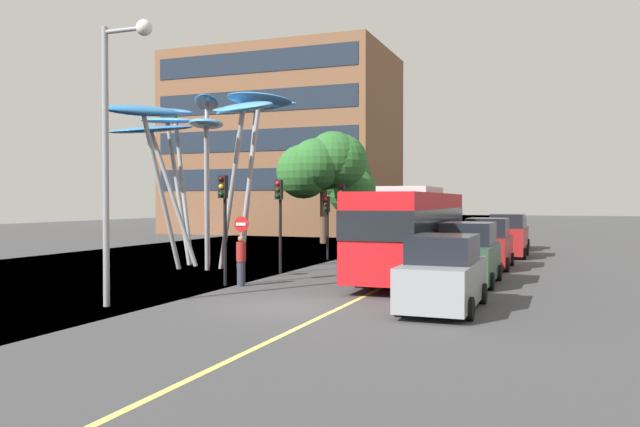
# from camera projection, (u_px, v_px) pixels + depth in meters

# --- Properties ---
(ground) EXTENTS (120.00, 240.00, 0.10)m
(ground) POSITION_uv_depth(u_px,v_px,m) (266.00, 306.00, 18.41)
(ground) COLOR #424244
(red_bus) EXTENTS (2.82, 10.79, 3.52)m
(red_bus) POSITION_uv_depth(u_px,v_px,m) (411.00, 229.00, 24.49)
(red_bus) COLOR red
(red_bus) RESTS_ON ground
(leaf_sculpture) EXTENTS (9.52, 10.22, 8.34)m
(leaf_sculpture) POSITION_uv_depth(u_px,v_px,m) (208.00, 125.00, 28.89)
(leaf_sculpture) COLOR #9EA0A5
(leaf_sculpture) RESTS_ON ground
(traffic_light_kerb_near) EXTENTS (0.28, 0.42, 3.88)m
(traffic_light_kerb_near) POSITION_uv_depth(u_px,v_px,m) (224.00, 206.00, 22.41)
(traffic_light_kerb_near) COLOR black
(traffic_light_kerb_near) RESTS_ON ground
(traffic_light_kerb_far) EXTENTS (0.28, 0.42, 3.85)m
(traffic_light_kerb_far) POSITION_uv_depth(u_px,v_px,m) (279.00, 206.00, 26.24)
(traffic_light_kerb_far) COLOR black
(traffic_light_kerb_far) RESTS_ON ground
(traffic_light_island_mid) EXTENTS (0.28, 0.42, 3.84)m
(traffic_light_island_mid) POSITION_uv_depth(u_px,v_px,m) (342.00, 205.00, 32.69)
(traffic_light_island_mid) COLOR black
(traffic_light_island_mid) RESTS_ON ground
(traffic_light_opposite) EXTENTS (0.28, 0.42, 3.22)m
(traffic_light_opposite) POSITION_uv_depth(u_px,v_px,m) (327.00, 214.00, 32.23)
(traffic_light_opposite) COLOR black
(traffic_light_opposite) RESTS_ON ground
(car_parked_near) EXTENTS (2.00, 4.53, 2.05)m
(car_parked_near) POSITION_uv_depth(u_px,v_px,m) (443.00, 275.00, 17.57)
(car_parked_near) COLOR gray
(car_parked_near) RESTS_ON ground
(car_parked_mid) EXTENTS (2.07, 4.32, 2.22)m
(car_parked_mid) POSITION_uv_depth(u_px,v_px,m) (468.00, 255.00, 22.99)
(car_parked_mid) COLOR #2D5138
(car_parked_mid) RESTS_ON ground
(car_parked_far) EXTENTS (2.05, 4.26, 2.22)m
(car_parked_far) POSITION_uv_depth(u_px,v_px,m) (488.00, 245.00, 28.48)
(car_parked_far) COLOR maroon
(car_parked_far) RESTS_ON ground
(car_side_street) EXTENTS (2.01, 3.96, 2.29)m
(car_side_street) POSITION_uv_depth(u_px,v_px,m) (508.00, 237.00, 33.98)
(car_side_street) COLOR maroon
(car_side_street) RESTS_ON ground
(car_far_side) EXTENTS (2.05, 4.01, 2.07)m
(car_far_side) POSITION_uv_depth(u_px,v_px,m) (511.00, 234.00, 39.26)
(car_far_side) COLOR maroon
(car_far_side) RESTS_ON ground
(street_lamp) EXTENTS (1.63, 0.44, 7.95)m
(street_lamp) POSITION_uv_depth(u_px,v_px,m) (116.00, 128.00, 17.88)
(street_lamp) COLOR gray
(street_lamp) RESTS_ON ground
(tree_pavement_near) EXTENTS (6.05, 5.65, 7.83)m
(tree_pavement_near) POSITION_uv_depth(u_px,v_px,m) (324.00, 164.00, 44.69)
(tree_pavement_near) COLOR brown
(tree_pavement_near) RESTS_ON ground
(tree_pavement_far) EXTENTS (4.71, 5.17, 6.90)m
(tree_pavement_far) POSITION_uv_depth(u_px,v_px,m) (346.00, 182.00, 50.58)
(tree_pavement_far) COLOR brown
(tree_pavement_far) RESTS_ON ground
(pedestrian) EXTENTS (0.34, 0.34, 1.77)m
(pedestrian) POSITION_uv_depth(u_px,v_px,m) (241.00, 261.00, 22.43)
(pedestrian) COLOR #2D3342
(pedestrian) RESTS_ON ground
(no_entry_sign) EXTENTS (0.60, 0.12, 2.40)m
(no_entry_sign) POSITION_uv_depth(u_px,v_px,m) (242.00, 237.00, 24.46)
(no_entry_sign) COLOR gray
(no_entry_sign) RESTS_ON ground
(backdrop_building) EXTENTS (19.89, 12.70, 16.61)m
(backdrop_building) POSITION_uv_depth(u_px,v_px,m) (284.00, 144.00, 60.31)
(backdrop_building) COLOR brown
(backdrop_building) RESTS_ON ground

